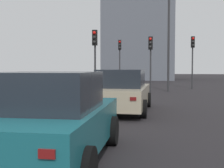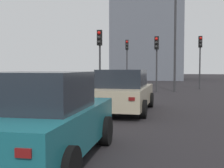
{
  "view_description": "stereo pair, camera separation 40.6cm",
  "coord_description": "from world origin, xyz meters",
  "px_view_note": "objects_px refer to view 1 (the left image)",
  "views": [
    {
      "loc": [
        -3.43,
        -1.82,
        1.72
      ],
      "look_at": [
        6.62,
        0.03,
        1.15
      ],
      "focal_mm": 46.83,
      "sensor_mm": 36.0,
      "label": 1
    },
    {
      "loc": [
        -3.35,
        -2.22,
        1.72
      ],
      "look_at": [
        6.62,
        0.03,
        1.15
      ],
      "focal_mm": 46.83,
      "sensor_mm": 36.0,
      "label": 2
    }
  ],
  "objects_px": {
    "car_beige_lead": "(122,92)",
    "traffic_light_near_left": "(151,52)",
    "traffic_light_far_left": "(95,49)",
    "traffic_light_far_right": "(120,53)",
    "car_teal_second": "(51,119)",
    "street_lamp_kerbside": "(169,20)",
    "traffic_light_near_right": "(193,51)"
  },
  "relations": [
    {
      "from": "traffic_light_near_left",
      "to": "street_lamp_kerbside",
      "type": "bearing_deg",
      "value": 135.61
    },
    {
      "from": "traffic_light_near_left",
      "to": "traffic_light_near_right",
      "type": "xyz_separation_m",
      "value": [
        3.72,
        -3.17,
        0.23
      ]
    },
    {
      "from": "traffic_light_far_right",
      "to": "traffic_light_near_right",
      "type": "bearing_deg",
      "value": 62.77
    },
    {
      "from": "car_beige_lead",
      "to": "traffic_light_near_left",
      "type": "height_order",
      "value": "traffic_light_near_left"
    },
    {
      "from": "car_teal_second",
      "to": "traffic_light_far_right",
      "type": "bearing_deg",
      "value": 3.61
    },
    {
      "from": "traffic_light_far_left",
      "to": "traffic_light_near_left",
      "type": "bearing_deg",
      "value": 142.32
    },
    {
      "from": "traffic_light_near_right",
      "to": "traffic_light_near_left",
      "type": "bearing_deg",
      "value": -45.5
    },
    {
      "from": "car_beige_lead",
      "to": "traffic_light_near_right",
      "type": "bearing_deg",
      "value": -16.55
    },
    {
      "from": "car_beige_lead",
      "to": "traffic_light_near_right",
      "type": "relative_size",
      "value": 1.1
    },
    {
      "from": "traffic_light_far_left",
      "to": "street_lamp_kerbside",
      "type": "distance_m",
      "value": 6.83
    },
    {
      "from": "car_teal_second",
      "to": "traffic_light_far_left",
      "type": "distance_m",
      "value": 12.13
    },
    {
      "from": "car_beige_lead",
      "to": "traffic_light_near_left",
      "type": "xyz_separation_m",
      "value": [
        9.24,
        -0.63,
        2.01
      ]
    },
    {
      "from": "traffic_light_near_right",
      "to": "street_lamp_kerbside",
      "type": "height_order",
      "value": "street_lamp_kerbside"
    },
    {
      "from": "car_beige_lead",
      "to": "traffic_light_near_left",
      "type": "bearing_deg",
      "value": -4.13
    },
    {
      "from": "traffic_light_near_left",
      "to": "street_lamp_kerbside",
      "type": "distance_m",
      "value": 2.84
    },
    {
      "from": "traffic_light_near_left",
      "to": "traffic_light_far_left",
      "type": "bearing_deg",
      "value": -32.46
    },
    {
      "from": "traffic_light_near_right",
      "to": "traffic_light_far_right",
      "type": "relative_size",
      "value": 0.99
    },
    {
      "from": "car_beige_lead",
      "to": "street_lamp_kerbside",
      "type": "xyz_separation_m",
      "value": [
        10.24,
        -1.87,
        4.36
      ]
    },
    {
      "from": "traffic_light_near_left",
      "to": "traffic_light_far_left",
      "type": "height_order",
      "value": "traffic_light_far_left"
    },
    {
      "from": "car_beige_lead",
      "to": "traffic_light_far_right",
      "type": "height_order",
      "value": "traffic_light_far_right"
    },
    {
      "from": "traffic_light_near_right",
      "to": "street_lamp_kerbside",
      "type": "bearing_deg",
      "value": -40.46
    },
    {
      "from": "street_lamp_kerbside",
      "to": "traffic_light_far_left",
      "type": "bearing_deg",
      "value": 138.01
    },
    {
      "from": "car_beige_lead",
      "to": "street_lamp_kerbside",
      "type": "distance_m",
      "value": 11.29
    },
    {
      "from": "traffic_light_far_left",
      "to": "traffic_light_far_right",
      "type": "height_order",
      "value": "traffic_light_far_right"
    },
    {
      "from": "traffic_light_near_left",
      "to": "traffic_light_far_left",
      "type": "xyz_separation_m",
      "value": [
        -3.78,
        3.06,
        0.03
      ]
    },
    {
      "from": "car_beige_lead",
      "to": "traffic_light_far_left",
      "type": "distance_m",
      "value": 6.32
    },
    {
      "from": "traffic_light_far_left",
      "to": "traffic_light_far_right",
      "type": "bearing_deg",
      "value": -178.48
    },
    {
      "from": "car_beige_lead",
      "to": "traffic_light_far_right",
      "type": "relative_size",
      "value": 1.09
    },
    {
      "from": "traffic_light_near_left",
      "to": "street_lamp_kerbside",
      "type": "height_order",
      "value": "street_lamp_kerbside"
    },
    {
      "from": "traffic_light_near_left",
      "to": "traffic_light_near_right",
      "type": "height_order",
      "value": "traffic_light_near_right"
    },
    {
      "from": "traffic_light_near_left",
      "to": "traffic_light_far_left",
      "type": "distance_m",
      "value": 4.86
    },
    {
      "from": "traffic_light_near_right",
      "to": "traffic_light_far_left",
      "type": "relative_size",
      "value": 1.07
    }
  ]
}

